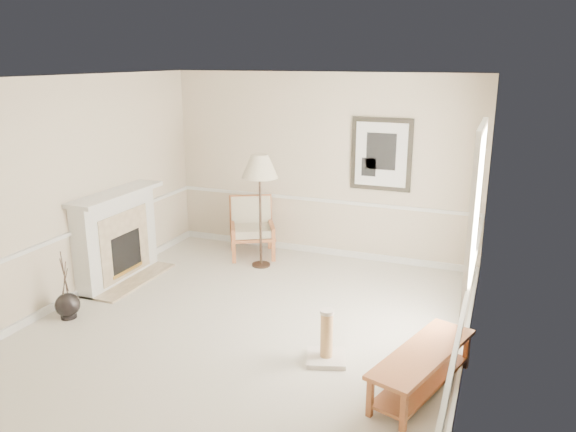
% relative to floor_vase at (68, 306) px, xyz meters
% --- Properties ---
extents(ground, '(5.50, 5.50, 0.00)m').
position_rel_floor_vase_xyz_m(ground, '(2.15, 0.67, -0.16)').
color(ground, silver).
rests_on(ground, ground).
extents(room, '(5.04, 5.54, 2.92)m').
position_rel_floor_vase_xyz_m(room, '(2.29, 0.75, 1.70)').
color(room, beige).
rests_on(room, ground).
extents(fireplace, '(0.64, 1.64, 1.31)m').
position_rel_floor_vase_xyz_m(fireplace, '(-0.19, 1.27, 0.48)').
color(fireplace, white).
rests_on(fireplace, ground).
extents(floor_vase, '(0.30, 0.30, 0.88)m').
position_rel_floor_vase_xyz_m(floor_vase, '(0.00, 0.00, 0.00)').
color(floor_vase, black).
rests_on(floor_vase, ground).
extents(armchair, '(0.97, 0.99, 0.93)m').
position_rel_floor_vase_xyz_m(armchair, '(1.11, 2.99, 0.34)').
color(armchair, brown).
rests_on(armchair, ground).
extents(floor_lamp, '(0.64, 0.64, 1.74)m').
position_rel_floor_vase_xyz_m(floor_lamp, '(1.48, 2.52, 1.35)').
color(floor_lamp, black).
rests_on(floor_lamp, ground).
extents(bench, '(0.87, 1.53, 0.42)m').
position_rel_floor_vase_xyz_m(bench, '(4.30, -0.00, 0.12)').
color(bench, brown).
rests_on(bench, ground).
extents(scratching_post, '(0.51, 0.51, 0.58)m').
position_rel_floor_vase_xyz_m(scratching_post, '(3.28, 0.20, 0.02)').
color(scratching_post, white).
rests_on(scratching_post, ground).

